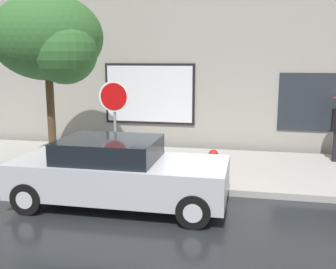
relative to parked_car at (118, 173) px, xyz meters
The scene contains 7 objects.
ground_plane 1.57m from the parked_car, ahead, with size 60.00×60.00×0.00m, color black.
sidewalk 3.36m from the parked_car, 64.94° to the left, with size 20.00×4.00×0.15m, color #A3A099.
building_facade 6.31m from the parked_car, 75.81° to the left, with size 20.00×0.67×7.00m.
parked_car is the anchor object (origin of this frame).
fire_hydrant 2.51m from the parked_car, 43.54° to the left, with size 0.30×0.44×0.74m.
street_tree 4.38m from the parked_car, 138.67° to the left, with size 3.00×2.55×4.56m.
stop_sign 2.03m from the parked_car, 110.89° to the left, with size 0.76×0.10×2.36m.
Camera 1 is at (1.20, -7.56, 3.04)m, focal length 42.48 mm.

